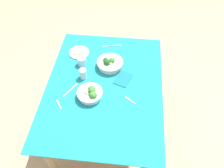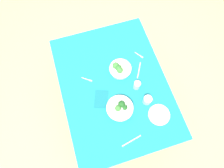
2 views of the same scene
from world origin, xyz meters
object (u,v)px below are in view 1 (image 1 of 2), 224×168
(fork_by_near_bowl, at_px, (59,104))
(broccoli_bowl_near, at_px, (110,64))
(fork_by_far_bowl, at_px, (130,100))
(table_knife_left, at_px, (70,90))
(water_glass_side, at_px, (83,74))
(bread_side_plate, at_px, (79,52))
(broccoli_bowl_far, at_px, (90,94))
(water_glass_center, at_px, (82,61))
(table_knife_right, at_px, (112,46))
(napkin_folded_upper, at_px, (123,79))

(fork_by_near_bowl, bearing_deg, broccoli_bowl_near, -71.97)
(fork_by_far_bowl, xyz_separation_m, table_knife_left, (0.06, 0.52, -0.00))
(broccoli_bowl_near, xyz_separation_m, fork_by_near_bowl, (-0.48, 0.37, -0.04))
(water_glass_side, bearing_deg, bread_side_plate, 18.14)
(broccoli_bowl_far, relative_size, fork_by_near_bowl, 2.35)
(broccoli_bowl_far, bearing_deg, fork_by_far_bowl, -90.75)
(broccoli_bowl_near, bearing_deg, table_knife_left, 136.32)
(water_glass_side, bearing_deg, water_glass_center, 14.92)
(table_knife_left, bearing_deg, table_knife_right, 4.04)
(napkin_folded_upper, bearing_deg, fork_by_far_bowl, -161.94)
(water_glass_center, bearing_deg, table_knife_left, 172.76)
(water_glass_center, bearing_deg, napkin_folded_upper, -110.11)
(water_glass_side, height_order, table_knife_left, water_glass_side)
(table_knife_right, bearing_deg, napkin_folded_upper, 96.74)
(water_glass_side, xyz_separation_m, fork_by_far_bowl, (-0.21, -0.43, -0.05))
(bread_side_plate, bearing_deg, napkin_folded_upper, -123.15)
(broccoli_bowl_far, distance_m, napkin_folded_upper, 0.34)
(water_glass_side, height_order, table_knife_right, water_glass_side)
(broccoli_bowl_near, height_order, napkin_folded_upper, broccoli_bowl_near)
(broccoli_bowl_far, bearing_deg, bread_side_plate, 21.33)
(fork_by_near_bowl, bearing_deg, water_glass_center, -46.48)
(water_glass_center, xyz_separation_m, table_knife_left, (-0.32, 0.04, -0.04))
(broccoli_bowl_near, xyz_separation_m, water_glass_side, (-0.16, 0.22, 0.01))
(fork_by_near_bowl, distance_m, table_knife_left, 0.17)
(bread_side_plate, bearing_deg, fork_by_far_bowl, -134.79)
(water_glass_side, bearing_deg, table_knife_right, -24.64)
(fork_by_far_bowl, height_order, table_knife_left, same)
(fork_by_far_bowl, relative_size, napkin_folded_upper, 0.54)
(water_glass_center, distance_m, table_knife_left, 0.33)
(broccoli_bowl_near, relative_size, bread_side_plate, 1.23)
(broccoli_bowl_far, bearing_deg, table_knife_right, -9.22)
(water_glass_center, height_order, napkin_folded_upper, water_glass_center)
(water_glass_side, xyz_separation_m, fork_by_near_bowl, (-0.32, 0.15, -0.05))
(water_glass_side, bearing_deg, broccoli_bowl_far, -154.10)
(bread_side_plate, distance_m, water_glass_center, 0.17)
(broccoli_bowl_far, xyz_separation_m, napkin_folded_upper, (0.23, -0.26, -0.04))
(broccoli_bowl_far, height_order, water_glass_center, broccoli_bowl_far)
(broccoli_bowl_far, bearing_deg, water_glass_side, 25.90)
(water_glass_center, bearing_deg, broccoli_bowl_near, -90.73)
(bread_side_plate, distance_m, fork_by_far_bowl, 0.76)
(bread_side_plate, relative_size, table_knife_left, 1.09)
(fork_by_near_bowl, xyz_separation_m, table_knife_left, (0.16, -0.06, -0.00))
(water_glass_side, xyz_separation_m, table_knife_right, (0.46, -0.21, -0.05))
(table_knife_right, bearing_deg, bread_side_plate, 12.56)
(water_glass_side, bearing_deg, fork_by_near_bowl, 155.07)
(bread_side_plate, xyz_separation_m, fork_by_near_bowl, (-0.63, 0.04, -0.01))
(table_knife_left, bearing_deg, bread_side_plate, 31.96)
(broccoli_bowl_far, height_order, table_knife_left, broccoli_bowl_far)
(table_knife_right, relative_size, napkin_folded_upper, 1.10)
(bread_side_plate, xyz_separation_m, fork_by_far_bowl, (-0.53, -0.54, -0.01))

